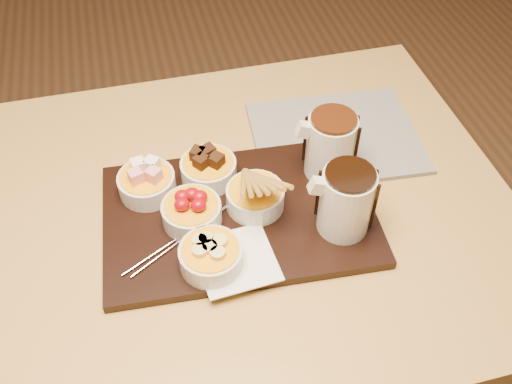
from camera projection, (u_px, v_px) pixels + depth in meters
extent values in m
cube|color=#B78E44|center=(177.00, 224.00, 1.01)|extent=(1.20, 0.80, 0.04)
cylinder|color=#B78E44|center=(364.00, 181.00, 1.59)|extent=(0.06, 0.06, 0.71)
cube|color=black|center=(239.00, 215.00, 0.98)|extent=(0.48, 0.33, 0.02)
cube|color=white|center=(237.00, 260.00, 0.90)|extent=(0.13, 0.13, 0.00)
cylinder|color=silver|center=(147.00, 184.00, 0.99)|extent=(0.10, 0.10, 0.04)
cylinder|color=silver|center=(209.00, 170.00, 1.02)|extent=(0.10, 0.10, 0.04)
cylinder|color=silver|center=(192.00, 213.00, 0.95)|extent=(0.10, 0.10, 0.04)
cylinder|color=silver|center=(255.00, 198.00, 0.97)|extent=(0.10, 0.10, 0.04)
cylinder|color=silver|center=(211.00, 257.00, 0.89)|extent=(0.10, 0.10, 0.04)
cylinder|color=silver|center=(346.00, 202.00, 0.91)|extent=(0.09, 0.09, 0.12)
cylinder|color=silver|center=(330.00, 146.00, 1.00)|extent=(0.09, 0.09, 0.12)
cube|color=beige|center=(335.00, 137.00, 1.12)|extent=(0.34, 0.28, 0.01)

